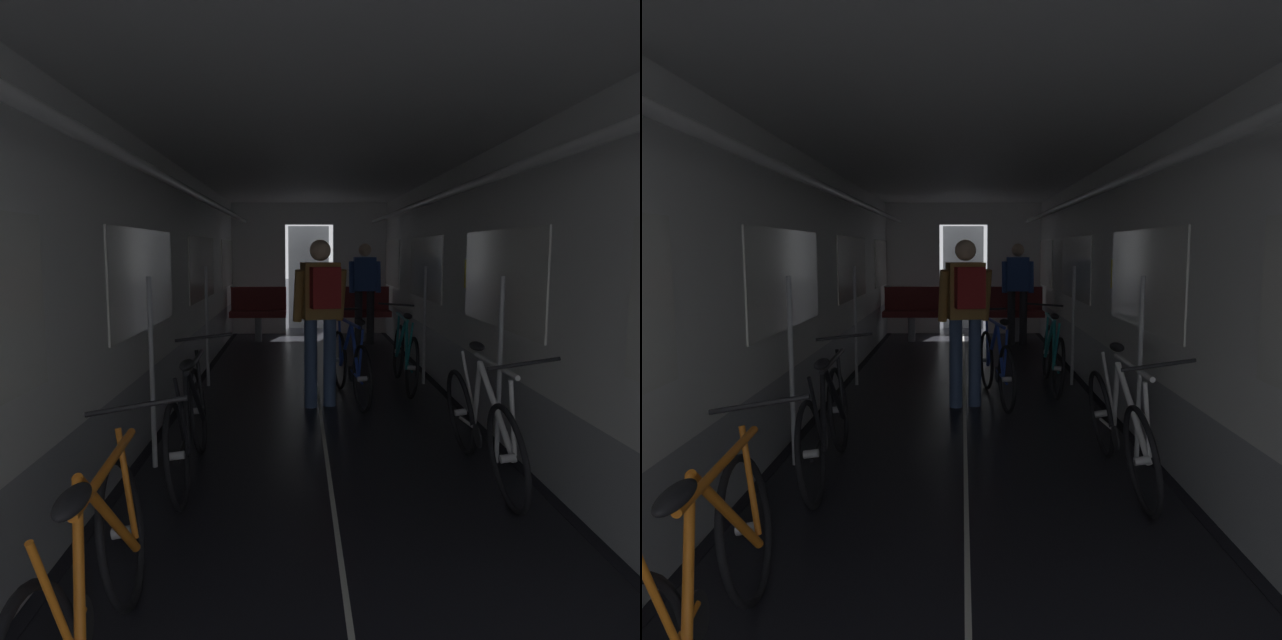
# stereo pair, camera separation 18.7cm
# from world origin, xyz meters

# --- Properties ---
(train_car_shell) EXTENTS (3.14, 12.34, 2.57)m
(train_car_shell) POSITION_xyz_m (-0.00, 3.60, 1.70)
(train_car_shell) COLOR black
(train_car_shell) RESTS_ON ground
(bench_seat_far_left) EXTENTS (0.98, 0.51, 0.95)m
(bench_seat_far_left) POSITION_xyz_m (-0.90, 8.07, 0.57)
(bench_seat_far_left) COLOR gray
(bench_seat_far_left) RESTS_ON ground
(bench_seat_far_right) EXTENTS (0.98, 0.51, 0.95)m
(bench_seat_far_right) POSITION_xyz_m (0.90, 8.07, 0.57)
(bench_seat_far_right) COLOR gray
(bench_seat_far_right) RESTS_ON ground
(bicycle_black) EXTENTS (0.44, 1.69, 0.95)m
(bicycle_black) POSITION_xyz_m (-0.98, 1.90, 0.38)
(bicycle_black) COLOR black
(bicycle_black) RESTS_ON ground
(bicycle_white) EXTENTS (0.44, 1.69, 0.96)m
(bicycle_white) POSITION_xyz_m (1.05, 1.80, 0.38)
(bicycle_white) COLOR black
(bicycle_white) RESTS_ON ground
(bicycle_teal) EXTENTS (0.44, 1.69, 0.95)m
(bicycle_teal) POSITION_xyz_m (1.01, 4.52, 0.38)
(bicycle_teal) COLOR black
(bicycle_teal) RESTS_ON ground
(bicycle_orange) EXTENTS (0.44, 1.70, 0.96)m
(bicycle_orange) POSITION_xyz_m (-0.96, -0.10, 0.38)
(bicycle_orange) COLOR black
(bicycle_orange) RESTS_ON ground
(person_cyclist_aisle) EXTENTS (0.56, 0.45, 1.69)m
(person_cyclist_aisle) POSITION_xyz_m (0.01, 3.72, 1.02)
(person_cyclist_aisle) COLOR #384C75
(person_cyclist_aisle) RESTS_ON ground
(bicycle_blue_in_aisle) EXTENTS (0.44, 1.68, 0.93)m
(bicycle_blue_in_aisle) POSITION_xyz_m (0.33, 3.99, 0.38)
(bicycle_blue_in_aisle) COLOR black
(bicycle_blue_in_aisle) RESTS_ON ground
(person_standing_near_bench) EXTENTS (0.53, 0.23, 1.69)m
(person_standing_near_bench) POSITION_xyz_m (0.90, 7.70, 0.98)
(person_standing_near_bench) COLOR #2D2D33
(person_standing_near_bench) RESTS_ON ground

